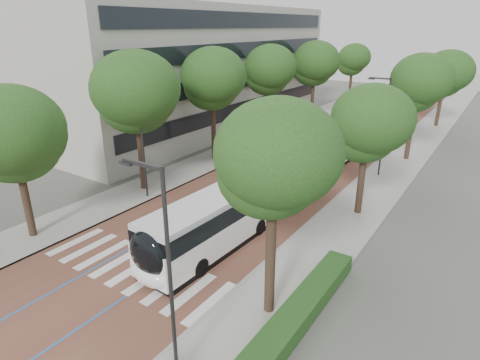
# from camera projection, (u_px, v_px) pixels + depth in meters

# --- Properties ---
(ground) EXTENTS (160.00, 160.00, 0.00)m
(ground) POSITION_uv_depth(u_px,v_px,m) (117.00, 277.00, 20.28)
(ground) COLOR #51544C
(ground) RESTS_ON ground
(road) EXTENTS (11.00, 140.00, 0.02)m
(road) POSITION_uv_depth(u_px,v_px,m) (365.00, 125.00, 51.27)
(road) COLOR brown
(road) RESTS_ON ground
(sidewalk_left) EXTENTS (4.00, 140.00, 0.12)m
(sidewalk_left) POSITION_uv_depth(u_px,v_px,m) (311.00, 117.00, 55.15)
(sidewalk_left) COLOR gray
(sidewalk_left) RESTS_ON ground
(sidewalk_right) EXTENTS (4.00, 140.00, 0.12)m
(sidewalk_right) POSITION_uv_depth(u_px,v_px,m) (428.00, 132.00, 47.36)
(sidewalk_right) COLOR gray
(sidewalk_right) RESTS_ON ground
(kerb_left) EXTENTS (0.20, 140.00, 0.14)m
(kerb_left) POSITION_uv_depth(u_px,v_px,m) (324.00, 119.00, 54.16)
(kerb_left) COLOR gray
(kerb_left) RESTS_ON ground
(kerb_right) EXTENTS (0.20, 140.00, 0.14)m
(kerb_right) POSITION_uv_depth(u_px,v_px,m) (411.00, 130.00, 48.35)
(kerb_right) COLOR gray
(kerb_right) RESTS_ON ground
(zebra_crossing) EXTENTS (10.55, 3.60, 0.01)m
(zebra_crossing) POSITION_uv_depth(u_px,v_px,m) (135.00, 268.00, 20.94)
(zebra_crossing) COLOR silver
(zebra_crossing) RESTS_ON ground
(lane_line_left) EXTENTS (0.12, 126.00, 0.01)m
(lane_line_left) POSITION_uv_depth(u_px,v_px,m) (353.00, 123.00, 52.10)
(lane_line_left) COLOR #2366B1
(lane_line_left) RESTS_ON road
(lane_line_right) EXTENTS (0.12, 126.00, 0.01)m
(lane_line_right) POSITION_uv_depth(u_px,v_px,m) (378.00, 126.00, 50.44)
(lane_line_right) COLOR #2366B1
(lane_line_right) RESTS_ON road
(office_building) EXTENTS (18.11, 40.00, 14.00)m
(office_building) POSITION_uv_depth(u_px,v_px,m) (185.00, 68.00, 49.56)
(office_building) COLOR #B3AFA5
(office_building) RESTS_ON ground
(hedge) EXTENTS (1.20, 14.00, 0.80)m
(hedge) POSITION_uv_depth(u_px,v_px,m) (275.00, 343.00, 15.37)
(hedge) COLOR #184216
(hedge) RESTS_ON sidewalk_right
(streetlight_near) EXTENTS (1.82, 0.20, 8.00)m
(streetlight_near) POSITION_uv_depth(u_px,v_px,m) (165.00, 263.00, 12.78)
(streetlight_near) COLOR #2C2C2F
(streetlight_near) RESTS_ON sidewalk_right
(streetlight_far) EXTENTS (1.82, 0.20, 8.00)m
(streetlight_far) POSITION_uv_depth(u_px,v_px,m) (383.00, 120.00, 32.16)
(streetlight_far) COLOR #2C2C2F
(streetlight_far) RESTS_ON sidewalk_right
(lamp_post_left) EXTENTS (0.14, 0.14, 8.00)m
(lamp_post_left) POSITION_uv_depth(u_px,v_px,m) (143.00, 144.00, 28.16)
(lamp_post_left) COLOR #2C2C2F
(lamp_post_left) RESTS_ON sidewalk_left
(trees_left) EXTENTS (6.30, 60.41, 9.85)m
(trees_left) POSITION_uv_depth(u_px,v_px,m) (245.00, 80.00, 39.73)
(trees_left) COLOR black
(trees_left) RESTS_ON ground
(trees_right) EXTENTS (5.86, 47.37, 9.15)m
(trees_right) POSITION_uv_depth(u_px,v_px,m) (409.00, 95.00, 33.49)
(trees_right) COLOR black
(trees_right) RESTS_ON ground
(lead_bus) EXTENTS (3.27, 18.48, 3.20)m
(lead_bus) POSITION_uv_depth(u_px,v_px,m) (251.00, 201.00, 25.02)
(lead_bus) COLOR black
(lead_bus) RESTS_ON ground
(bus_queued_0) EXTENTS (2.57, 12.40, 3.20)m
(bus_queued_0) POSITION_uv_depth(u_px,v_px,m) (341.00, 142.00, 37.87)
(bus_queued_0) COLOR white
(bus_queued_0) RESTS_ON ground
(bus_queued_1) EXTENTS (2.85, 12.46, 3.20)m
(bus_queued_1) POSITION_uv_depth(u_px,v_px,m) (380.00, 117.00, 47.99)
(bus_queued_1) COLOR white
(bus_queued_1) RESTS_ON ground
(bus_queued_2) EXTENTS (2.61, 12.41, 3.20)m
(bus_queued_2) POSITION_uv_depth(u_px,v_px,m) (404.00, 102.00, 57.63)
(bus_queued_2) COLOR white
(bus_queued_2) RESTS_ON ground
(bus_queued_3) EXTENTS (3.10, 12.50, 3.20)m
(bus_queued_3) POSITION_uv_depth(u_px,v_px,m) (421.00, 89.00, 68.69)
(bus_queued_3) COLOR white
(bus_queued_3) RESTS_ON ground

